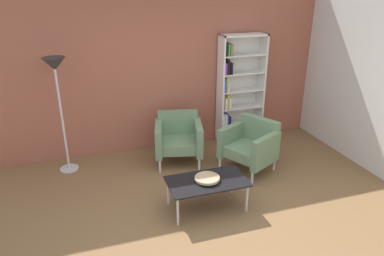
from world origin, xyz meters
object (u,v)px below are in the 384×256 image
(coffee_table_low, at_px, (207,183))
(floor_lamp_torchiere, at_px, (56,78))
(bookshelf_tall, at_px, (236,91))
(decorative_bowl, at_px, (207,178))
(armchair_corner_red, at_px, (178,137))
(armchair_by_bookshelf, at_px, (251,144))

(coffee_table_low, height_order, floor_lamp_torchiere, floor_lamp_torchiere)
(bookshelf_tall, bearing_deg, coffee_table_low, -123.31)
(decorative_bowl, bearing_deg, coffee_table_low, 180.00)
(coffee_table_low, relative_size, decorative_bowl, 3.12)
(decorative_bowl, height_order, floor_lamp_torchiere, floor_lamp_torchiere)
(bookshelf_tall, distance_m, armchair_corner_red, 1.38)
(bookshelf_tall, xyz_separation_m, armchair_corner_red, (-1.19, -0.48, -0.51))
(bookshelf_tall, distance_m, floor_lamp_torchiere, 2.95)
(bookshelf_tall, height_order, coffee_table_low, bookshelf_tall)
(armchair_corner_red, xyz_separation_m, armchair_by_bookshelf, (0.97, -0.59, 0.00))
(armchair_corner_red, bearing_deg, decorative_bowl, -76.88)
(coffee_table_low, xyz_separation_m, armchair_corner_red, (0.02, 1.36, 0.05))
(armchair_by_bookshelf, bearing_deg, armchair_corner_red, -149.67)
(armchair_by_bookshelf, bearing_deg, floor_lamp_torchiere, -135.73)
(armchair_by_bookshelf, bearing_deg, coffee_table_low, -80.21)
(bookshelf_tall, relative_size, floor_lamp_torchiere, 1.09)
(bookshelf_tall, relative_size, armchair_corner_red, 2.24)
(bookshelf_tall, height_order, floor_lamp_torchiere, bookshelf_tall)
(armchair_corner_red, bearing_deg, bookshelf_tall, 35.64)
(floor_lamp_torchiere, bearing_deg, armchair_by_bookshelf, -17.45)
(decorative_bowl, height_order, armchair_by_bookshelf, armchair_by_bookshelf)
(coffee_table_low, distance_m, decorative_bowl, 0.07)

